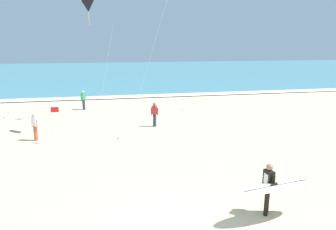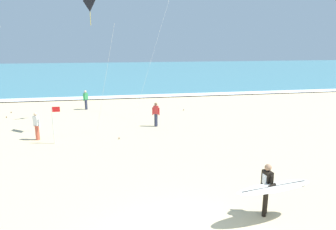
{
  "view_description": "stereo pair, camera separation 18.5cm",
  "coord_description": "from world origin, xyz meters",
  "px_view_note": "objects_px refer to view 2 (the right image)",
  "views": [
    {
      "loc": [
        -1.86,
        -6.42,
        5.26
      ],
      "look_at": [
        0.68,
        6.15,
        2.19
      ],
      "focal_mm": 31.68,
      "sensor_mm": 36.0,
      "label": 1
    },
    {
      "loc": [
        -1.68,
        -6.46,
        5.26
      ],
      "look_at": [
        0.68,
        6.15,
        2.19
      ],
      "focal_mm": 31.68,
      "sensor_mm": 36.0,
      "label": 2
    }
  ],
  "objects_px": {
    "bystander_red_top": "(156,114)",
    "bystander_green_top": "(86,100)",
    "bystander_white_top": "(37,126)",
    "kite_diamond_charcoal_near": "(90,5)",
    "surfer_lead": "(271,187)",
    "lifeguard_flag": "(54,121)"
  },
  "relations": [
    {
      "from": "bystander_red_top",
      "to": "bystander_green_top",
      "type": "xyz_separation_m",
      "value": [
        -4.93,
        6.22,
        0.0
      ]
    },
    {
      "from": "bystander_red_top",
      "to": "bystander_green_top",
      "type": "relative_size",
      "value": 1.0
    },
    {
      "from": "bystander_white_top",
      "to": "kite_diamond_charcoal_near",
      "type": "bearing_deg",
      "value": 15.62
    },
    {
      "from": "surfer_lead",
      "to": "bystander_green_top",
      "type": "bearing_deg",
      "value": 111.48
    },
    {
      "from": "bystander_white_top",
      "to": "lifeguard_flag",
      "type": "bearing_deg",
      "value": -38.25
    },
    {
      "from": "kite_diamond_charcoal_near",
      "to": "bystander_white_top",
      "type": "xyz_separation_m",
      "value": [
        -3.25,
        -0.91,
        -6.61
      ]
    },
    {
      "from": "lifeguard_flag",
      "to": "bystander_white_top",
      "type": "bearing_deg",
      "value": 141.75
    },
    {
      "from": "kite_diamond_charcoal_near",
      "to": "lifeguard_flag",
      "type": "xyz_separation_m",
      "value": [
        -2.14,
        -1.78,
        -6.15
      ]
    },
    {
      "from": "bystander_green_top",
      "to": "bystander_white_top",
      "type": "bearing_deg",
      "value": -104.78
    },
    {
      "from": "bystander_white_top",
      "to": "bystander_green_top",
      "type": "relative_size",
      "value": 1.0
    },
    {
      "from": "bystander_red_top",
      "to": "bystander_green_top",
      "type": "bearing_deg",
      "value": 128.42
    },
    {
      "from": "bystander_green_top",
      "to": "kite_diamond_charcoal_near",
      "type": "bearing_deg",
      "value": -80.16
    },
    {
      "from": "bystander_white_top",
      "to": "bystander_red_top",
      "type": "xyz_separation_m",
      "value": [
        6.98,
        1.57,
        0.0
      ]
    },
    {
      "from": "kite_diamond_charcoal_near",
      "to": "bystander_white_top",
      "type": "relative_size",
      "value": 5.21
    },
    {
      "from": "bystander_white_top",
      "to": "bystander_green_top",
      "type": "height_order",
      "value": "same"
    },
    {
      "from": "lifeguard_flag",
      "to": "bystander_red_top",
      "type": "bearing_deg",
      "value": 22.52
    },
    {
      "from": "surfer_lead",
      "to": "bystander_green_top",
      "type": "relative_size",
      "value": 1.61
    },
    {
      "from": "kite_diamond_charcoal_near",
      "to": "lifeguard_flag",
      "type": "height_order",
      "value": "kite_diamond_charcoal_near"
    },
    {
      "from": "kite_diamond_charcoal_near",
      "to": "bystander_green_top",
      "type": "height_order",
      "value": "kite_diamond_charcoal_near"
    },
    {
      "from": "surfer_lead",
      "to": "bystander_green_top",
      "type": "xyz_separation_m",
      "value": [
        -6.82,
        17.34,
        -0.24
      ]
    },
    {
      "from": "lifeguard_flag",
      "to": "surfer_lead",
      "type": "bearing_deg",
      "value": -48.17
    },
    {
      "from": "surfer_lead",
      "to": "kite_diamond_charcoal_near",
      "type": "bearing_deg",
      "value": 118.28
    }
  ]
}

